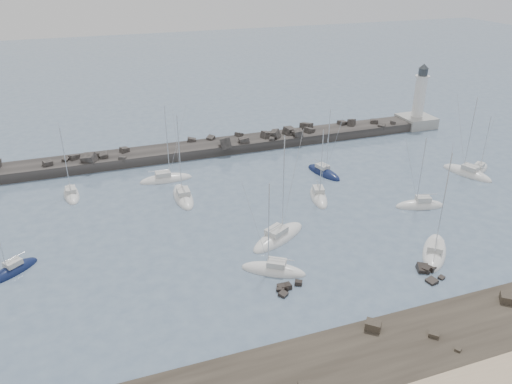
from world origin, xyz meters
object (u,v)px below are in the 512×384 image
sailboat_4 (166,180)px  sailboat_6 (319,197)px  lighthouse (417,113)px  sailboat_9 (420,206)px  sailboat_8 (324,173)px  sailboat_1 (72,195)px  sailboat_3 (183,197)px  sailboat_14 (278,237)px  sailboat_5 (273,270)px  sailboat_2 (12,272)px  sailboat_7 (434,252)px  sailboat_12 (479,170)px  sailboat_10 (467,173)px

sailboat_4 → sailboat_6: 26.43m
lighthouse → sailboat_9: size_ratio=1.19×
sailboat_4 → sailboat_8: (26.91, -6.55, -0.00)m
sailboat_1 → sailboat_8: (42.36, -5.85, 0.00)m
sailboat_3 → sailboat_14: (9.65, -16.68, 0.00)m
sailboat_1 → sailboat_5: 38.41m
sailboat_3 → sailboat_6: size_ratio=1.15×
sailboat_2 → sailboat_8: sailboat_8 is taller
sailboat_4 → lighthouse: bearing=10.2°
sailboat_14 → sailboat_6: bearing=41.1°
sailboat_3 → sailboat_4: bearing=99.9°
sailboat_7 → sailboat_2: bearing=164.9°
lighthouse → sailboat_12: (-4.63, -25.25, -2.95)m
sailboat_4 → sailboat_7: bearing=-50.4°
sailboat_6 → sailboat_14: sailboat_14 is taller
sailboat_7 → sailboat_8: sailboat_7 is taller
sailboat_3 → sailboat_5: size_ratio=1.13×
lighthouse → sailboat_12: lighthouse is taller
sailboat_8 → sailboat_7: bearing=-86.2°
lighthouse → sailboat_6: lighthouse is taller
sailboat_7 → sailboat_5: bearing=171.2°
sailboat_7 → sailboat_8: bearing=93.8°
sailboat_2 → sailboat_14: 34.01m
sailboat_5 → sailboat_14: size_ratio=0.81×
sailboat_5 → sailboat_6: bearing=49.1°
lighthouse → sailboat_12: bearing=-100.4°
sailboat_6 → sailboat_8: 9.99m
sailboat_6 → sailboat_7: (7.08, -19.70, -0.01)m
sailboat_3 → sailboat_8: sailboat_3 is taller
lighthouse → sailboat_14: size_ratio=0.92×
sailboat_1 → sailboat_2: (-7.36, -20.18, 0.01)m
sailboat_5 → sailboat_12: 49.33m
sailboat_3 → sailboat_2: bearing=-151.5°
sailboat_2 → sailboat_14: bearing=-6.0°
sailboat_1 → sailboat_6: (37.17, -14.38, 0.02)m
sailboat_7 → sailboat_6: bearing=109.8°
sailboat_4 → sailboat_10: sailboat_10 is taller
sailboat_14 → sailboat_10: bearing=12.8°
sailboat_3 → sailboat_5: (6.13, -23.75, -0.00)m
sailboat_7 → lighthouse: bearing=56.7°
sailboat_5 → sailboat_7: (21.30, -3.28, -0.00)m
sailboat_12 → sailboat_4: bearing=164.7°
sailboat_7 → sailboat_12: (25.10, 20.02, -0.00)m
sailboat_4 → sailboat_5: sailboat_4 is taller
sailboat_8 → sailboat_4: bearing=166.3°
sailboat_7 → sailboat_10: 29.21m
sailboat_3 → sailboat_9: size_ratio=1.19×
sailboat_5 → sailboat_12: (46.41, 16.74, -0.01)m
sailboat_5 → sailboat_7: size_ratio=0.87×
lighthouse → sailboat_1: bearing=-171.4°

